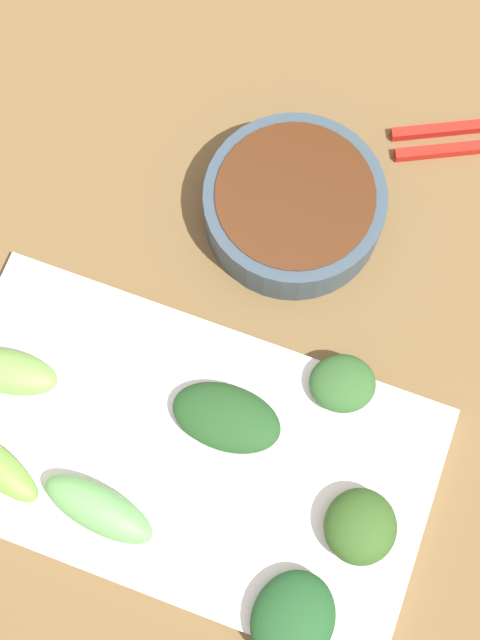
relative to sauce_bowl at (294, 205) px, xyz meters
The scene contains 9 objects.
tabletop 0.11m from the sauce_bowl, 16.30° to the right, with size 2.10×2.10×0.02m, color brown.
sauce_bowl is the anchor object (origin of this frame).
serving_plate 0.20m from the sauce_bowl, ahead, with size 0.19×0.34×0.01m, color white.
broccoli_stalk_0 0.25m from the sauce_bowl, 11.07° to the right, with size 0.03×0.08×0.03m, color #65AB5A.
broccoli_stalk_1 0.23m from the sauce_bowl, 37.79° to the right, with size 0.03×0.07×0.02m, color #71A447.
broccoli_leafy_3 0.23m from the sauce_bowl, 29.85° to the left, with size 0.05×0.05×0.03m, color #2F521E.
broccoli_leafy_4 0.28m from the sauce_bowl, 19.02° to the left, with size 0.06×0.05×0.02m, color #1D4B22.
broccoli_leafy_5 0.16m from the sauce_bowl, ahead, with size 0.05×0.08×0.02m, color #1F481E.
broccoli_leafy_6 0.14m from the sauce_bowl, 33.39° to the left, with size 0.04×0.05×0.02m, color #2D5827.
Camera 1 is at (0.16, 0.08, 0.63)m, focal length 49.08 mm.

